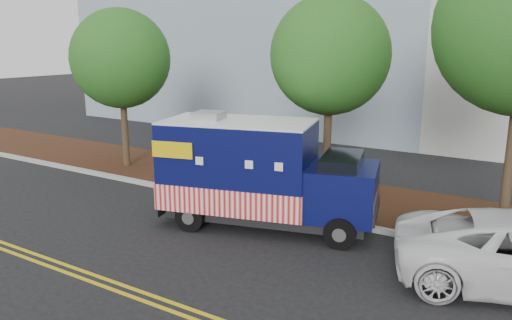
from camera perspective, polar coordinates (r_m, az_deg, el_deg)
The scene contains 9 objects.
ground at distance 14.43m, azimuth -1.80°, elevation -7.23°, with size 120.00×120.00×0.00m, color black.
curb at distance 15.52m, azimuth 1.08°, elevation -5.43°, with size 120.00×0.18×0.15m, color #9E9E99.
mulch_strip at distance 17.27m, azimuth 4.66°, elevation -3.49°, with size 120.00×4.00×0.15m, color black.
centerline_near at distance 11.32m, azimuth -14.76°, elevation -13.74°, with size 120.00×0.10×0.01m, color gold.
centerline_far at distance 11.18m, azimuth -15.72°, elevation -14.19°, with size 120.00×0.10×0.01m, color gold.
tree_a at distance 20.50m, azimuth -15.22°, elevation 11.09°, with size 3.86×3.86×6.36m.
tree_b at distance 16.19m, azimuth 8.46°, elevation 11.73°, with size 3.78×3.78×6.56m.
sign_post at distance 16.50m, azimuth -3.46°, elevation -0.23°, with size 0.06×0.06×2.40m, color #473828.
food_truck at distance 13.89m, azimuth 0.08°, elevation -1.81°, with size 6.37×3.63×3.18m.
Camera 1 is at (7.52, -11.22, 5.10)m, focal length 35.00 mm.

